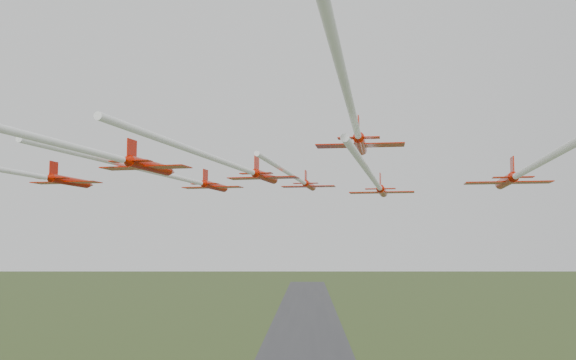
{
  "coord_description": "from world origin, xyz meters",
  "views": [
    {
      "loc": [
        1.31,
        -86.15,
        43.48
      ],
      "look_at": [
        -1.38,
        -0.98,
        51.92
      ],
      "focal_mm": 40.0,
      "sensor_mm": 36.0,
      "label": 1
    }
  ],
  "objects_px": {
    "jet_lead": "(300,180)",
    "jet_row3_mid": "(241,168)",
    "jet_row2_left": "(184,179)",
    "jet_row4_left": "(48,140)",
    "jet_row3_right": "(529,168)",
    "jet_row4_right": "(350,104)",
    "jet_row2_right": "(377,183)"
  },
  "relations": [
    {
      "from": "jet_row2_right",
      "to": "jet_row3_mid",
      "type": "height_order",
      "value": "jet_row3_mid"
    },
    {
      "from": "jet_row2_left",
      "to": "jet_row4_left",
      "type": "xyz_separation_m",
      "value": [
        -4.19,
        -33.27,
        -0.31
      ]
    },
    {
      "from": "jet_row3_right",
      "to": "jet_row4_right",
      "type": "bearing_deg",
      "value": -128.84
    },
    {
      "from": "jet_row3_mid",
      "to": "jet_row4_left",
      "type": "distance_m",
      "value": 25.42
    },
    {
      "from": "jet_row2_right",
      "to": "jet_row4_left",
      "type": "distance_m",
      "value": 41.78
    },
    {
      "from": "jet_lead",
      "to": "jet_row4_left",
      "type": "bearing_deg",
      "value": -104.14
    },
    {
      "from": "jet_row2_left",
      "to": "jet_lead",
      "type": "bearing_deg",
      "value": 53.43
    },
    {
      "from": "jet_lead",
      "to": "jet_row4_left",
      "type": "relative_size",
      "value": 0.67
    },
    {
      "from": "jet_row3_mid",
      "to": "jet_row4_right",
      "type": "height_order",
      "value": "jet_row4_right"
    },
    {
      "from": "jet_row2_left",
      "to": "jet_row4_right",
      "type": "bearing_deg",
      "value": -52.09
    },
    {
      "from": "jet_lead",
      "to": "jet_row4_right",
      "type": "xyz_separation_m",
      "value": [
        4.0,
        -52.47,
        -0.03
      ]
    },
    {
      "from": "jet_row2_right",
      "to": "jet_row4_left",
      "type": "relative_size",
      "value": 0.81
    },
    {
      "from": "jet_row3_right",
      "to": "jet_row4_left",
      "type": "distance_m",
      "value": 42.04
    },
    {
      "from": "jet_row4_left",
      "to": "jet_row3_right",
      "type": "bearing_deg",
      "value": 26.84
    },
    {
      "from": "jet_row3_mid",
      "to": "jet_row4_left",
      "type": "height_order",
      "value": "jet_row3_mid"
    },
    {
      "from": "jet_row2_right",
      "to": "jet_row4_left",
      "type": "height_order",
      "value": "jet_row4_left"
    },
    {
      "from": "jet_row2_right",
      "to": "jet_row4_right",
      "type": "xyz_separation_m",
      "value": [
        -5.59,
        -36.32,
        1.99
      ]
    },
    {
      "from": "jet_row2_right",
      "to": "jet_row3_right",
      "type": "relative_size",
      "value": 0.99
    },
    {
      "from": "jet_lead",
      "to": "jet_row2_right",
      "type": "height_order",
      "value": "jet_lead"
    },
    {
      "from": "jet_row2_left",
      "to": "jet_row4_left",
      "type": "bearing_deg",
      "value": -85.06
    },
    {
      "from": "jet_lead",
      "to": "jet_row4_right",
      "type": "bearing_deg",
      "value": -77.35
    },
    {
      "from": "jet_row3_right",
      "to": "jet_row4_left",
      "type": "bearing_deg",
      "value": -157.72
    },
    {
      "from": "jet_lead",
      "to": "jet_row3_right",
      "type": "distance_m",
      "value": 41.95
    },
    {
      "from": "jet_lead",
      "to": "jet_row3_mid",
      "type": "relative_size",
      "value": 0.97
    },
    {
      "from": "jet_lead",
      "to": "jet_row3_mid",
      "type": "xyz_separation_m",
      "value": [
        -6.31,
        -24.52,
        -1.04
      ]
    },
    {
      "from": "jet_row2_right",
      "to": "jet_row3_mid",
      "type": "distance_m",
      "value": 18.0
    },
    {
      "from": "jet_row3_right",
      "to": "jet_row4_left",
      "type": "height_order",
      "value": "jet_row4_left"
    },
    {
      "from": "jet_lead",
      "to": "jet_row2_right",
      "type": "bearing_deg",
      "value": -50.99
    },
    {
      "from": "jet_row2_left",
      "to": "jet_row3_mid",
      "type": "distance_m",
      "value": 14.28
    },
    {
      "from": "jet_row4_left",
      "to": "jet_row4_right",
      "type": "xyz_separation_m",
      "value": [
        23.18,
        -6.03,
        1.36
      ]
    },
    {
      "from": "jet_lead",
      "to": "jet_row2_left",
      "type": "xyz_separation_m",
      "value": [
        -14.99,
        -13.17,
        -1.08
      ]
    },
    {
      "from": "jet_row3_right",
      "to": "jet_row4_right",
      "type": "xyz_separation_m",
      "value": [
        -17.51,
        -16.55,
        2.5
      ]
    }
  ]
}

